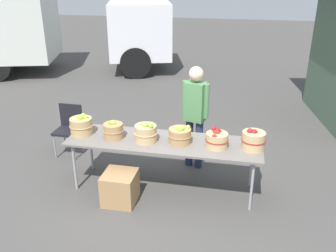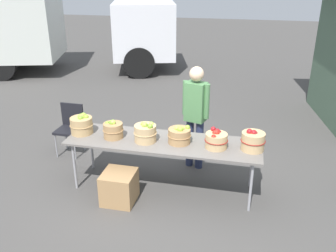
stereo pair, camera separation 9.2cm
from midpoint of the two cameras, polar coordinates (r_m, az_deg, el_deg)
ground_plane at (r=5.43m, az=-0.21°, el=-9.50°), size 40.00×40.00×0.00m
market_table at (r=5.08m, az=-0.23°, el=-2.72°), size 2.70×0.76×0.75m
apple_basket_green_0 at (r=5.39m, az=-12.85°, el=0.22°), size 0.34×0.34×0.29m
apple_basket_green_1 at (r=5.17m, az=-8.07°, el=-0.59°), size 0.29×0.29×0.27m
apple_basket_green_2 at (r=5.01m, az=-3.02°, el=-1.00°), size 0.32×0.32×0.30m
apple_basket_green_3 at (r=4.97m, az=2.32°, el=-1.43°), size 0.32×0.32×0.26m
apple_basket_red_0 at (r=4.89m, az=8.07°, el=-2.15°), size 0.31×0.31×0.26m
apple_basket_red_1 at (r=4.91m, az=13.63°, el=-2.22°), size 0.32×0.32×0.29m
vendor_adult at (r=5.58m, az=4.79°, el=2.47°), size 0.42×0.29×1.64m
box_truck at (r=12.05m, az=-21.55°, el=14.83°), size 7.99×4.21×2.75m
folding_chair at (r=6.40m, az=-14.60°, el=0.15°), size 0.41×0.41×0.86m
produce_crate at (r=5.07m, az=-7.10°, el=-9.44°), size 0.44×0.44×0.44m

